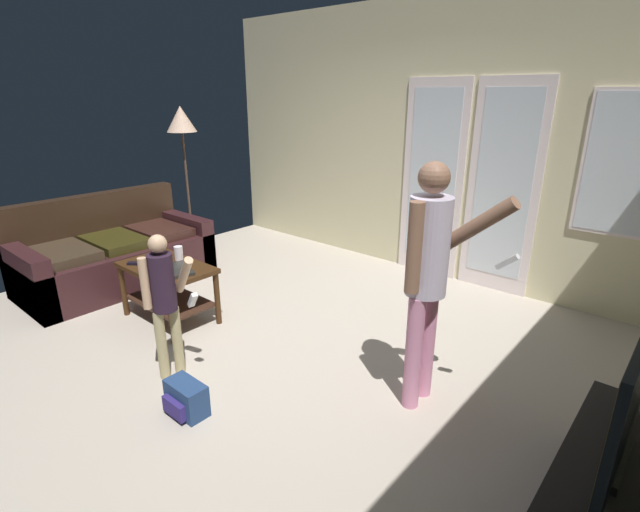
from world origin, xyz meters
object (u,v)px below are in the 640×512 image
at_px(flat_screen_tv, 632,397).
at_px(person_adult, 429,267).
at_px(floor_lamp, 182,126).
at_px(cup_near_edge, 179,253).
at_px(tv_remote_black, 137,263).
at_px(leather_couch, 114,256).
at_px(coffee_table, 168,281).
at_px(tv_stand, 604,502).
at_px(person_child, 164,295).
at_px(backpack, 186,399).
at_px(cup_by_laptop, 160,252).
at_px(laptop_closed, 176,270).

height_order(flat_screen_tv, person_adult, person_adult).
distance_m(floor_lamp, cup_near_edge, 2.11).
bearing_deg(cup_near_edge, floor_lamp, 142.88).
bearing_deg(cup_near_edge, tv_remote_black, -118.23).
distance_m(leather_couch, coffee_table, 1.21).
bearing_deg(tv_remote_black, tv_stand, -36.37).
bearing_deg(flat_screen_tv, cup_near_edge, 178.36).
height_order(person_child, backpack, person_child).
xyz_separation_m(person_adult, cup_by_laptop, (-2.53, -0.32, -0.39)).
height_order(coffee_table, backpack, coffee_table).
xyz_separation_m(tv_stand, cup_near_edge, (-3.46, 0.10, 0.38)).
height_order(coffee_table, cup_by_laptop, cup_by_laptop).
bearing_deg(flat_screen_tv, coffee_table, -178.96).
bearing_deg(flat_screen_tv, leather_couch, 179.56).
height_order(tv_stand, tv_remote_black, tv_remote_black).
xyz_separation_m(laptop_closed, tv_remote_black, (-0.40, -0.13, -0.00)).
bearing_deg(laptop_closed, flat_screen_tv, 18.13).
xyz_separation_m(person_child, backpack, (0.44, -0.18, -0.53)).
distance_m(tv_stand, cup_by_laptop, 3.69).
bearing_deg(person_child, person_adult, 31.25).
bearing_deg(backpack, cup_by_laptop, 152.61).
height_order(coffee_table, tv_stand, coffee_table).
distance_m(backpack, laptop_closed, 1.29).
bearing_deg(coffee_table, person_adult, 10.42).
relative_size(cup_near_edge, cup_by_laptop, 1.38).
distance_m(floor_lamp, tv_remote_black, 2.21).
distance_m(coffee_table, laptop_closed, 0.25).
xyz_separation_m(flat_screen_tv, person_adult, (-1.13, 0.36, 0.19)).
bearing_deg(floor_lamp, cup_by_laptop, -42.94).
relative_size(cup_near_edge, tv_remote_black, 0.74).
bearing_deg(tv_remote_black, floor_lamp, 92.94).
height_order(person_child, tv_remote_black, person_child).
height_order(tv_stand, person_adult, person_adult).
relative_size(person_child, backpack, 3.68).
distance_m(tv_stand, tv_remote_black, 3.65).
distance_m(floor_lamp, laptop_closed, 2.40).
xyz_separation_m(flat_screen_tv, person_child, (-2.63, -0.55, -0.13)).
xyz_separation_m(person_adult, tv_remote_black, (-2.49, -0.57, -0.42)).
relative_size(leather_couch, tv_stand, 1.41).
distance_m(cup_near_edge, cup_by_laptop, 0.22).
distance_m(flat_screen_tv, laptop_closed, 3.23).
xyz_separation_m(tv_stand, floor_lamp, (-4.95, 1.23, 1.36)).
height_order(leather_couch, person_adult, person_adult).
relative_size(coffee_table, laptop_closed, 2.44).
relative_size(tv_stand, flat_screen_tv, 1.25).
xyz_separation_m(person_child, cup_near_edge, (-0.83, 0.65, -0.06)).
bearing_deg(flat_screen_tv, laptop_closed, -178.58).
height_order(leather_couch, flat_screen_tv, flat_screen_tv).
xyz_separation_m(person_adult, floor_lamp, (-3.82, 0.87, 0.61)).
bearing_deg(backpack, laptop_closed, 147.77).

